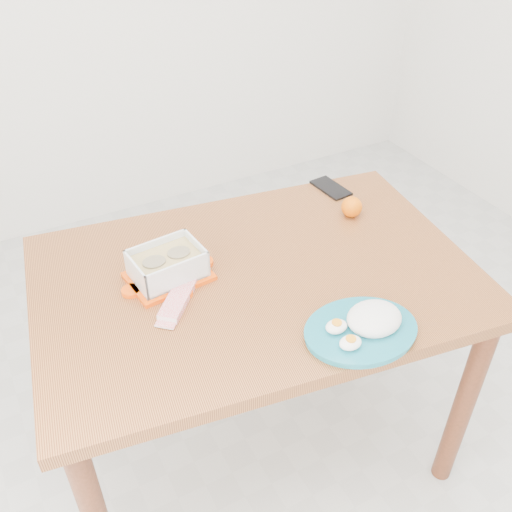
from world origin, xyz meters
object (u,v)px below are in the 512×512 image
food_container (167,265)px  smartphone (331,188)px  orange_fruit (352,207)px  rice_plate (365,325)px  dining_table (256,301)px

food_container → smartphone: food_container is taller
food_container → orange_fruit: (0.62, 0.02, -0.01)m
orange_fruit → smartphone: size_ratio=0.45×
rice_plate → smartphone: (0.31, 0.60, -0.02)m
orange_fruit → rice_plate: (-0.27, -0.44, -0.01)m
food_container → orange_fruit: food_container is taller
orange_fruit → smartphone: bearing=77.9°
orange_fruit → smartphone: orange_fruit is taller
rice_plate → smartphone: bearing=69.6°
smartphone → dining_table: bearing=-152.4°
orange_fruit → rice_plate: 0.51m
dining_table → orange_fruit: bearing=24.1°
dining_table → orange_fruit: 0.43m
dining_table → smartphone: bearing=40.8°
rice_plate → smartphone: rice_plate is taller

